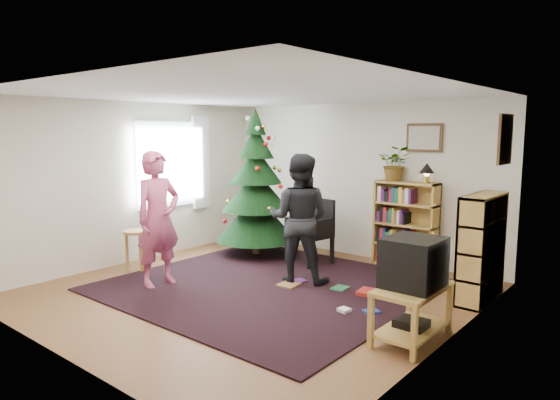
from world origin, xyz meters
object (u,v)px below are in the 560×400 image
Objects in this scene: picture_back at (424,138)px; person_standing at (158,219)px; person_by_chair at (299,219)px; potted_plant at (395,164)px; table_lamp at (427,170)px; stool at (136,240)px; crt_tv at (413,262)px; christmas_tree at (256,195)px; tv_stand at (412,309)px; bookshelf_right at (482,247)px; picture_right at (505,139)px; bookshelf_back at (406,224)px; armchair at (314,229)px.

picture_back reaches higher than person_standing.
person_by_chair is 1.86m from potted_plant.
picture_back is 1.89× the size of table_lamp.
crt_tv is at bearing 3.64° from stool.
christmas_tree is 3.89m from tv_stand.
stool is (-4.19, -0.27, -0.32)m from crt_tv.
christmas_tree reaches higher than bookshelf_right.
picture_right is 0.34× the size of person_by_chair.
bookshelf_back is (-0.18, -0.14, -1.29)m from picture_back.
crt_tv is at bearing -79.93° from person_standing.
person_standing is at bearing -123.20° from potted_plant.
tv_stand is at bearing -63.04° from bookshelf_back.
picture_right is 1.42m from table_lamp.
table_lamp is (-0.95, 2.47, 0.71)m from crt_tv.
bookshelf_right reaches higher than crt_tv.
table_lamp is (-1.07, 0.81, 0.83)m from bookshelf_right.
bookshelf_right is at bearing 7.29° from armchair.
table_lamp is at bearing 111.16° from tv_stand.
christmas_tree is 1.65m from person_by_chair.
armchair is 1.59m from potted_plant.
bookshelf_right is (1.37, -0.81, 0.00)m from bookshelf_back.
picture_back is at bearing 40.71° from armchair.
armchair is at bearing -20.01° from person_standing.
stool is at bearing 3.51° from person_by_chair.
person_standing reaches higher than armchair.
table_lamp is (3.24, 2.73, 1.02)m from stool.
picture_back is 0.56m from potted_plant.
bookshelf_right is 4.47× the size of table_lamp.
person_standing is (-3.37, -0.47, 0.57)m from tv_stand.
bookshelf_back is 2.79m from tv_stand.
person_standing reaches higher than person_by_chair.
christmas_tree is 4.59× the size of potted_plant.
potted_plant is (-0.38, -0.14, -0.39)m from picture_back.
bookshelf_back is at bearing 158.65° from picture_right.
picture_back is at bearing 36.19° from bookshelf_back.
person_standing is at bearing -86.67° from christmas_tree.
bookshelf_back reaches higher than armchair.
potted_plant is at bearing 180.00° from table_lamp.
tv_stand is at bearing 0.00° from crt_tv.
picture_back is 0.31× the size of person_standing.
table_lamp is at bearing -37.31° from person_standing.
christmas_tree is 2.40× the size of armchair.
potted_plant reaches higher than crt_tv.
table_lamp reaches higher than stool.
potted_plant reaches higher than armchair.
table_lamp reaches higher than tv_stand.
crt_tv is at bearing 175.76° from bookshelf_right.
person_standing reaches higher than stool.
armchair is 2.45m from person_standing.
picture_right is (1.33, -0.73, 0.00)m from picture_back.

